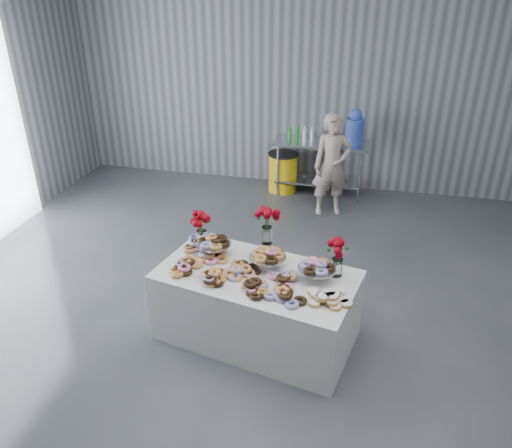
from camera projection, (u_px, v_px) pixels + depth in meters
The scene contains 16 objects.
ground at pixel (246, 359), 4.83m from camera, with size 9.00×9.00×0.00m, color #36383D.
room_walls at pixel (210, 78), 3.72m from camera, with size 8.04×9.04×4.02m.
display_table at pixel (257, 305), 4.97m from camera, with size 1.90×1.00×0.75m, color white.
prep_table at pixel (320, 158), 8.04m from camera, with size 1.50×0.60×0.90m.
donut_mounds at pixel (256, 273), 4.73m from camera, with size 1.80×0.80×0.09m, color tan, non-canonical shape.
cake_stand_left at pixel (214, 242), 5.06m from camera, with size 0.36×0.36×0.17m.
cake_stand_mid at pixel (268, 255), 4.83m from camera, with size 0.36×0.36×0.17m.
cake_stand_right at pixel (317, 267), 4.65m from camera, with size 0.36×0.36×0.17m.
danish_pile at pixel (327, 297), 4.37m from camera, with size 0.48×0.48×0.11m, color white, non-canonical shape.
bouquet_left at pixel (201, 221), 5.14m from camera, with size 0.26×0.26×0.42m.
bouquet_right at pixel (338, 248), 4.64m from camera, with size 0.26×0.26×0.42m.
bouquet_center at pixel (267, 223), 4.92m from camera, with size 0.26×0.26×0.57m.
water_jug at pixel (355, 128), 7.70m from camera, with size 0.28×0.28×0.55m.
drink_bottles at pixel (301, 134), 7.83m from camera, with size 0.54×0.08×0.27m, color #268C33, non-canonical shape.
person at pixel (332, 165), 7.34m from camera, with size 0.56×0.37×1.53m, color #CC8C93.
trash_barrel at pixel (283, 172), 8.30m from camera, with size 0.51×0.51×0.65m.
Camera 1 is at (0.92, -3.56, 3.39)m, focal length 35.00 mm.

